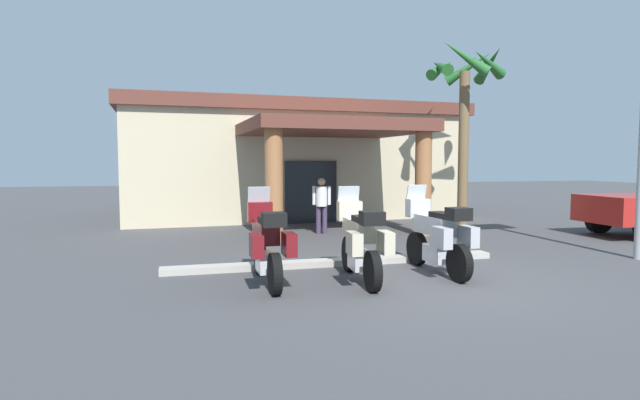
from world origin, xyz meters
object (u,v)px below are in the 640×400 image
Objects in this scene: motel_building at (289,160)px; motorcycle_maroon at (267,243)px; pedestrian at (322,202)px; palm_tree_near_portico at (465,90)px; motorcycle_cream at (360,241)px; motorcycle_silver at (437,236)px.

motel_building reaches higher than motorcycle_maroon.
pedestrian is 5.85m from palm_tree_near_portico.
motorcycle_cream is at bearing -97.61° from motorcycle_maroon.
palm_tree_near_portico reaches higher than pedestrian.
motorcycle_maroon is 10.08m from palm_tree_near_portico.
motel_building is 7.32m from palm_tree_near_portico.
motel_building reaches higher than motorcycle_silver.
motorcycle_silver is at bearing -89.78° from motorcycle_maroon.
palm_tree_near_portico is (4.52, -5.33, 2.17)m from motel_building.
motorcycle_silver is at bearing -124.24° from palm_tree_near_portico.
palm_tree_near_portico is at bearing -35.72° from motorcycle_silver.
motel_building reaches higher than pedestrian.
palm_tree_near_portico is (7.25, 6.00, 3.62)m from motorcycle_maroon.
motel_building is 11.42m from motorcycle_silver.
motorcycle_cream is (1.59, -0.21, 0.00)m from motorcycle_maroon.
motel_building is 5.79× the size of motorcycle_silver.
motel_building is 7.99× the size of pedestrian.
palm_tree_near_portico is (4.74, 0.34, 3.40)m from pedestrian.
motorcycle_cream is at bearing -171.75° from pedestrian.
palm_tree_near_portico reaches higher than motorcycle_maroon.
motorcycle_silver is (3.17, 0.01, 0.00)m from motorcycle_maroon.
motorcycle_cream is at bearing 96.56° from motorcycle_silver.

